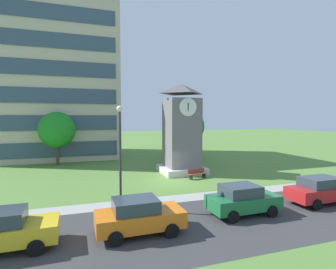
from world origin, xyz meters
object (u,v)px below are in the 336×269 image
(clock_tower, at_px, (182,134))
(tree_by_building, at_px, (57,130))
(park_bench, at_px, (197,173))
(street_lamp, at_px, (120,146))
(parked_car_yellow, at_px, (1,231))
(parked_car_green, at_px, (242,199))
(parked_car_orange, at_px, (139,216))
(tree_near_tower, at_px, (186,126))
(parked_car_red, at_px, (322,190))

(clock_tower, relative_size, tree_by_building, 1.43)
(clock_tower, xyz_separation_m, park_bench, (0.35, -2.88, -3.36))
(street_lamp, bearing_deg, parked_car_yellow, -148.72)
(parked_car_yellow, distance_m, parked_car_green, 11.83)
(tree_by_building, xyz_separation_m, parked_car_green, (11.02, -19.96, -3.18))
(parked_car_orange, bearing_deg, parked_car_green, 5.66)
(tree_near_tower, distance_m, parked_car_yellow, 26.13)
(street_lamp, bearing_deg, parked_car_green, -23.90)
(parked_car_yellow, bearing_deg, parked_car_red, 1.62)
(park_bench, distance_m, tree_near_tower, 11.90)
(tree_by_building, relative_size, parked_car_red, 1.29)
(tree_by_building, xyz_separation_m, tree_near_tower, (15.64, -0.36, 0.24))
(parked_car_yellow, relative_size, parked_car_red, 0.92)
(park_bench, distance_m, parked_car_green, 8.94)
(street_lamp, bearing_deg, tree_by_building, 105.02)
(street_lamp, bearing_deg, parked_car_orange, -84.43)
(parked_car_orange, bearing_deg, tree_by_building, 103.48)
(tree_near_tower, bearing_deg, parked_car_yellow, -129.39)
(tree_near_tower, bearing_deg, parked_car_green, -103.26)
(tree_by_building, bearing_deg, park_bench, -42.14)
(parked_car_green, relative_size, parked_car_red, 0.86)
(clock_tower, relative_size, parked_car_green, 2.16)
(street_lamp, height_order, parked_car_green, street_lamp)
(street_lamp, xyz_separation_m, parked_car_green, (6.43, -2.85, -2.94))
(tree_near_tower, bearing_deg, tree_by_building, 178.68)
(tree_by_building, height_order, parked_car_red, tree_by_building)
(parked_car_yellow, bearing_deg, park_bench, 35.31)
(street_lamp, distance_m, parked_car_yellow, 6.96)
(parked_car_orange, bearing_deg, park_bench, 52.09)
(clock_tower, relative_size, street_lamp, 1.41)
(parked_car_orange, bearing_deg, street_lamp, 95.57)
(clock_tower, distance_m, tree_near_tower, 8.71)
(parked_car_orange, bearing_deg, parked_car_red, 3.23)
(clock_tower, xyz_separation_m, parked_car_red, (5.06, -11.65, -2.96))
(clock_tower, bearing_deg, tree_near_tower, 64.75)
(tree_by_building, relative_size, parked_car_orange, 1.47)
(clock_tower, xyz_separation_m, parked_car_green, (-0.91, -11.73, -2.96))
(street_lamp, bearing_deg, tree_near_tower, 56.58)
(park_bench, distance_m, parked_car_orange, 11.98)
(tree_near_tower, relative_size, parked_car_orange, 1.61)
(clock_tower, relative_size, tree_near_tower, 1.30)
(street_lamp, xyz_separation_m, parked_car_yellow, (-5.39, -3.28, -2.94))
(parked_car_yellow, bearing_deg, clock_tower, 43.67)
(parked_car_green, bearing_deg, tree_by_building, 118.91)
(clock_tower, relative_size, parked_car_yellow, 2.00)
(tree_by_building, bearing_deg, tree_near_tower, -1.32)
(street_lamp, bearing_deg, clock_tower, 50.42)
(clock_tower, relative_size, parked_car_red, 1.85)
(park_bench, height_order, tree_near_tower, tree_near_tower)
(parked_car_orange, bearing_deg, parked_car_yellow, 178.21)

